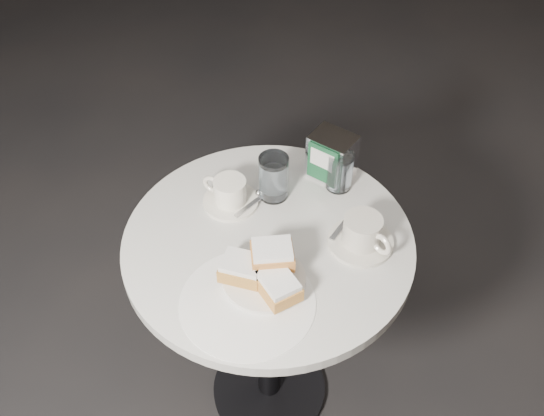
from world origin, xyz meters
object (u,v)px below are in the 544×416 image
Objects in this scene: napkin_dispenser at (332,157)px; water_glass_left at (274,178)px; cafe_table at (269,289)px; coffee_cup_right at (362,234)px; beignet_plate at (264,273)px; water_glass_right at (340,171)px; coffee_cup_left at (230,193)px.

water_glass_left is at bearing -117.55° from napkin_dispenser.
cafe_table is 6.10× the size of water_glass_left.
coffee_cup_right is 0.27m from water_glass_left.
water_glass_right is at bearing 85.64° from beignet_plate.
napkin_dispenser is at bearing 140.30° from water_glass_right.
coffee_cup_left is at bearing -155.37° from coffee_cup_right.
coffee_cup_left is at bearing -122.50° from napkin_dispenser.
coffee_cup_left is at bearing -140.94° from water_glass_right.
cafe_table is at bearing -68.17° from water_glass_left.
napkin_dispenser is (0.04, 0.28, 0.26)m from cafe_table.
coffee_cup_left is 0.75× the size of coffee_cup_right.
cafe_table is at bearing -136.06° from coffee_cup_right.
napkin_dispenser is at bearing 151.65° from coffee_cup_right.
water_glass_left is at bearing 41.61° from coffee_cup_left.
cafe_table is at bearing -24.52° from coffee_cup_left.
water_glass_left is (-0.06, 0.14, 0.26)m from cafe_table.
coffee_cup_right is 1.66× the size of water_glass_left.
water_glass_left is 1.14× the size of water_glass_right.
water_glass_left is (0.09, 0.07, 0.03)m from coffee_cup_left.
coffee_cup_right is at bearing -12.24° from water_glass_left.
water_glass_right is at bearing 149.30° from coffee_cup_right.
coffee_cup_left is at bearing 155.08° from cafe_table.
cafe_table is 0.28m from coffee_cup_left.
beignet_plate is at bearing -79.86° from napkin_dispenser.
napkin_dispenser is (0.10, 0.13, 0.00)m from water_glass_left.
water_glass_right reaches higher than coffee_cup_left.
beignet_plate is at bearing -67.57° from water_glass_left.
beignet_plate is 0.40m from napkin_dispenser.
cafe_table is 5.85× the size of napkin_dispenser.
beignet_plate is 0.28m from water_glass_left.
cafe_table is 0.38m from napkin_dispenser.
coffee_cup_right is (0.15, 0.21, 0.00)m from beignet_plate.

